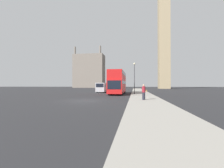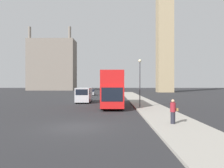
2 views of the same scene
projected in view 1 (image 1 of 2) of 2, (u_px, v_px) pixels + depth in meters
name	position (u px, v px, depth m)	size (l,w,h in m)	color
ground_plane	(84.00, 101.00, 16.83)	(300.00, 300.00, 0.00)	#28282B
sidewalk_strip	(147.00, 101.00, 15.80)	(3.76, 120.00, 0.15)	#9E998E
clock_tower	(164.00, 23.00, 76.22)	(5.79, 5.96, 65.82)	tan
building_block_distant	(89.00, 71.00, 106.64)	(21.08, 10.48, 28.47)	slate
red_double_decker_bus	(118.00, 82.00, 29.80)	(2.57, 11.05, 4.40)	red
white_van	(102.00, 87.00, 36.29)	(2.11, 5.19, 2.30)	#B2B7BC
pedestrian	(144.00, 92.00, 16.33)	(0.53, 0.37, 1.68)	#23232D
street_lamp	(134.00, 73.00, 27.26)	(0.36, 0.36, 5.70)	#38383D
parked_sedan	(111.00, 88.00, 58.12)	(1.74, 4.58, 1.55)	#99999E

